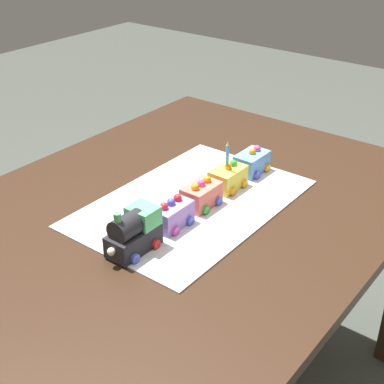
% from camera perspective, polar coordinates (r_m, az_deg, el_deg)
% --- Properties ---
extents(dining_table, '(1.40, 1.00, 0.74)m').
position_cam_1_polar(dining_table, '(1.45, -2.07, -5.58)').
color(dining_table, '#382316').
rests_on(dining_table, ground).
extents(cake_board, '(0.60, 0.40, 0.00)m').
position_cam_1_polar(cake_board, '(1.42, 0.00, -1.13)').
color(cake_board, silver).
rests_on(cake_board, dining_table).
extents(cake_locomotive, '(0.14, 0.08, 0.12)m').
position_cam_1_polar(cake_locomotive, '(1.23, -6.02, -4.06)').
color(cake_locomotive, '#232328').
rests_on(cake_locomotive, cake_board).
extents(cake_car_caboose_lavender, '(0.10, 0.08, 0.07)m').
position_cam_1_polar(cake_car_caboose_lavender, '(1.32, -2.14, -2.29)').
color(cake_car_caboose_lavender, '#AD84E0').
rests_on(cake_car_caboose_lavender, cake_board).
extents(cake_car_hopper_coral, '(0.10, 0.08, 0.07)m').
position_cam_1_polar(cake_car_hopper_coral, '(1.40, 0.95, -0.29)').
color(cake_car_hopper_coral, '#F27260').
rests_on(cake_car_hopper_coral, cake_board).
extents(cake_car_gondola_lemon, '(0.10, 0.08, 0.07)m').
position_cam_1_polar(cake_car_gondola_lemon, '(1.48, 3.70, 1.47)').
color(cake_car_gondola_lemon, '#F4E04C').
rests_on(cake_car_gondola_lemon, cake_board).
extents(cake_car_tanker_sky_blue, '(0.10, 0.08, 0.07)m').
position_cam_1_polar(cake_car_tanker_sky_blue, '(1.57, 6.15, 3.05)').
color(cake_car_tanker_sky_blue, '#669EEA').
rests_on(cake_car_tanker_sky_blue, cake_board).
extents(birthday_candle, '(0.01, 0.01, 0.07)m').
position_cam_1_polar(birthday_candle, '(1.44, 3.65, 4.01)').
color(birthday_candle, '#4CA5E5').
rests_on(birthday_candle, cake_car_gondola_lemon).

